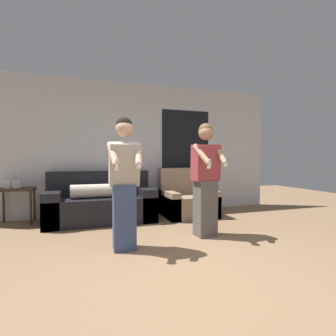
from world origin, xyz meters
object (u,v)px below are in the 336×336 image
couch (101,203)px  armchair (187,201)px  side_table (16,193)px  person_left (124,182)px  person_right (206,178)px

couch → armchair: size_ratio=1.91×
side_table → person_left: bearing=-50.4°
armchair → person_right: 1.50m
armchair → couch: bearing=177.0°
person_right → armchair: bearing=78.1°
person_right → couch: bearing=133.5°
couch → armchair: armchair is taller
armchair → person_right: size_ratio=0.60×
couch → side_table: couch is taller
couch → armchair: (1.68, -0.09, -0.02)m
couch → armchair: bearing=-3.0°
armchair → person_right: (-0.29, -1.37, 0.55)m
couch → side_table: size_ratio=2.44×
armchair → person_left: bearing=-133.6°
person_left → side_table: bearing=129.6°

